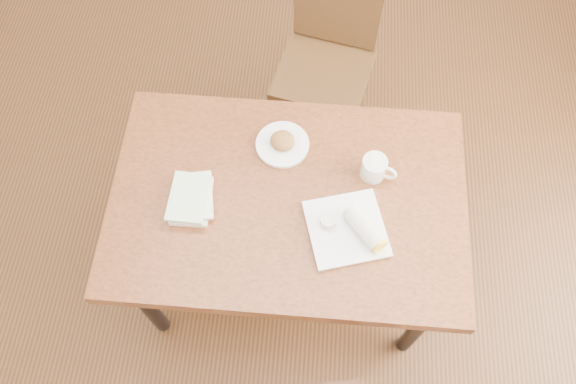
# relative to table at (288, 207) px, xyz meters

# --- Properties ---
(ground) EXTENTS (4.00, 5.00, 0.01)m
(ground) POSITION_rel_table_xyz_m (0.00, 0.00, -0.68)
(ground) COLOR #472814
(ground) RESTS_ON ground
(room_walls) EXTENTS (4.02, 5.02, 2.80)m
(room_walls) POSITION_rel_table_xyz_m (0.00, 0.00, 0.96)
(room_walls) COLOR beige
(room_walls) RESTS_ON ground
(table) EXTENTS (1.30, 0.85, 0.75)m
(table) POSITION_rel_table_xyz_m (0.00, 0.00, 0.00)
(table) COLOR brown
(table) RESTS_ON ground
(chair_far) EXTENTS (0.50, 0.50, 0.95)m
(chair_far) POSITION_rel_table_xyz_m (0.12, 0.88, -0.12)
(chair_far) COLOR #3F2912
(chair_far) RESTS_ON ground
(plate_scone) EXTENTS (0.20, 0.20, 0.06)m
(plate_scone) POSITION_rel_table_xyz_m (-0.04, 0.22, 0.10)
(plate_scone) COLOR white
(plate_scone) RESTS_ON table
(coffee_mug) EXTENTS (0.13, 0.09, 0.09)m
(coffee_mug) POSITION_rel_table_xyz_m (0.31, 0.12, 0.13)
(coffee_mug) COLOR white
(coffee_mug) RESTS_ON table
(plate_burrito) EXTENTS (0.33, 0.33, 0.09)m
(plate_burrito) POSITION_rel_table_xyz_m (0.23, -0.11, 0.11)
(plate_burrito) COLOR white
(plate_burrito) RESTS_ON table
(book_stack) EXTENTS (0.17, 0.22, 0.05)m
(book_stack) POSITION_rel_table_xyz_m (-0.34, -0.04, 0.10)
(book_stack) COLOR white
(book_stack) RESTS_ON table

